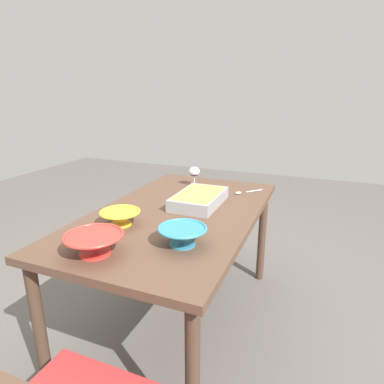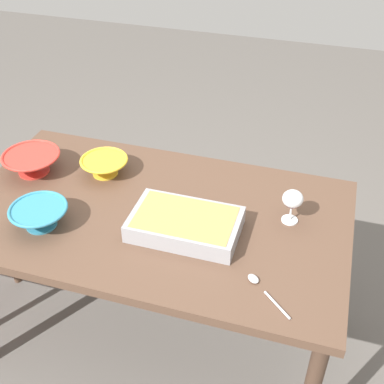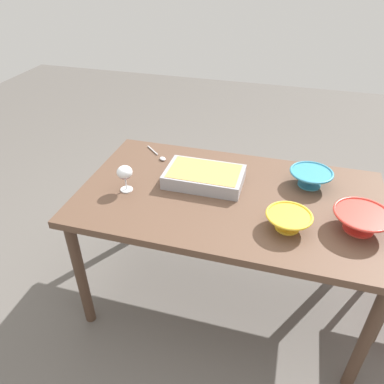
{
  "view_description": "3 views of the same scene",
  "coord_description": "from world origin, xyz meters",
  "px_view_note": "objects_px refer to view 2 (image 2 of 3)",
  "views": [
    {
      "loc": [
        -1.55,
        -0.72,
        1.37
      ],
      "look_at": [
        0.17,
        -0.02,
        0.8
      ],
      "focal_mm": 30.66,
      "sensor_mm": 36.0,
      "label": 1
    },
    {
      "loc": [
        0.57,
        -1.37,
        1.94
      ],
      "look_at": [
        0.12,
        0.1,
        0.78
      ],
      "focal_mm": 46.45,
      "sensor_mm": 36.0,
      "label": 2
    },
    {
      "loc": [
        -0.22,
        1.48,
        1.77
      ],
      "look_at": [
        0.16,
        0.12,
        0.8
      ],
      "focal_mm": 34.5,
      "sensor_mm": 36.0,
      "label": 3
    }
  ],
  "objects_px": {
    "serving_spoon": "(260,286)",
    "casserole_dish": "(185,223)",
    "dining_table": "(155,226)",
    "mixing_bowl": "(105,165)",
    "serving_bowl": "(32,162)",
    "small_bowl": "(39,215)",
    "wine_glass": "(293,200)"
  },
  "relations": [
    {
      "from": "wine_glass",
      "to": "casserole_dish",
      "type": "relative_size",
      "value": 0.35
    },
    {
      "from": "small_bowl",
      "to": "casserole_dish",
      "type": "bearing_deg",
      "value": 13.13
    },
    {
      "from": "serving_spoon",
      "to": "small_bowl",
      "type": "bearing_deg",
      "value": 175.35
    },
    {
      "from": "mixing_bowl",
      "to": "serving_spoon",
      "type": "relative_size",
      "value": 1.2
    },
    {
      "from": "dining_table",
      "to": "wine_glass",
      "type": "xyz_separation_m",
      "value": [
        0.51,
        0.1,
        0.17
      ]
    },
    {
      "from": "dining_table",
      "to": "casserole_dish",
      "type": "height_order",
      "value": "casserole_dish"
    },
    {
      "from": "serving_bowl",
      "to": "serving_spoon",
      "type": "bearing_deg",
      "value": -19.31
    },
    {
      "from": "small_bowl",
      "to": "serving_spoon",
      "type": "xyz_separation_m",
      "value": [
        0.83,
        -0.07,
        -0.04
      ]
    },
    {
      "from": "casserole_dish",
      "to": "mixing_bowl",
      "type": "bearing_deg",
      "value": 149.92
    },
    {
      "from": "dining_table",
      "to": "mixing_bowl",
      "type": "xyz_separation_m",
      "value": [
        -0.28,
        0.18,
        0.12
      ]
    },
    {
      "from": "serving_spoon",
      "to": "casserole_dish",
      "type": "bearing_deg",
      "value": 148.8
    },
    {
      "from": "serving_spoon",
      "to": "dining_table",
      "type": "bearing_deg",
      "value": 150.38
    },
    {
      "from": "wine_glass",
      "to": "mixing_bowl",
      "type": "relative_size",
      "value": 0.68
    },
    {
      "from": "serving_bowl",
      "to": "dining_table",
      "type": "bearing_deg",
      "value": -10.02
    },
    {
      "from": "serving_spoon",
      "to": "wine_glass",
      "type": "bearing_deg",
      "value": 83.2
    },
    {
      "from": "dining_table",
      "to": "serving_spoon",
      "type": "relative_size",
      "value": 8.85
    },
    {
      "from": "dining_table",
      "to": "small_bowl",
      "type": "relative_size",
      "value": 6.89
    },
    {
      "from": "casserole_dish",
      "to": "mixing_bowl",
      "type": "distance_m",
      "value": 0.5
    },
    {
      "from": "dining_table",
      "to": "serving_spoon",
      "type": "bearing_deg",
      "value": -29.62
    },
    {
      "from": "wine_glass",
      "to": "casserole_dish",
      "type": "xyz_separation_m",
      "value": [
        -0.36,
        -0.17,
        -0.06
      ]
    },
    {
      "from": "dining_table",
      "to": "casserole_dish",
      "type": "relative_size",
      "value": 3.77
    },
    {
      "from": "dining_table",
      "to": "mixing_bowl",
      "type": "distance_m",
      "value": 0.36
    },
    {
      "from": "casserole_dish",
      "to": "mixing_bowl",
      "type": "relative_size",
      "value": 1.95
    },
    {
      "from": "small_bowl",
      "to": "serving_spoon",
      "type": "relative_size",
      "value": 1.28
    },
    {
      "from": "mixing_bowl",
      "to": "serving_bowl",
      "type": "distance_m",
      "value": 0.31
    },
    {
      "from": "wine_glass",
      "to": "serving_spoon",
      "type": "distance_m",
      "value": 0.38
    },
    {
      "from": "small_bowl",
      "to": "serving_bowl",
      "type": "relative_size",
      "value": 0.88
    },
    {
      "from": "mixing_bowl",
      "to": "serving_spoon",
      "type": "bearing_deg",
      "value": -30.55
    },
    {
      "from": "wine_glass",
      "to": "small_bowl",
      "type": "relative_size",
      "value": 0.64
    },
    {
      "from": "casserole_dish",
      "to": "serving_spoon",
      "type": "height_order",
      "value": "casserole_dish"
    },
    {
      "from": "mixing_bowl",
      "to": "serving_bowl",
      "type": "xyz_separation_m",
      "value": [
        -0.3,
        -0.08,
        0.01
      ]
    },
    {
      "from": "casserole_dish",
      "to": "small_bowl",
      "type": "xyz_separation_m",
      "value": [
        -0.52,
        -0.12,
        0.01
      ]
    }
  ]
}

